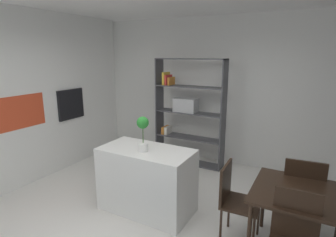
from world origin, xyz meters
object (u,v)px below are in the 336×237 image
at_px(open_bookshelf, 186,109).
at_px(built_in_oven, 71,104).
at_px(dining_table, 300,200).
at_px(potted_plant_on_island, 143,131).
at_px(dining_chair_near, 294,235).
at_px(dining_chair_far, 302,190).
at_px(kitchen_island, 147,180).
at_px(dining_chair_island_side, 234,195).

bearing_deg(open_bookshelf, built_in_oven, -148.32).
bearing_deg(dining_table, potted_plant_on_island, -178.42).
bearing_deg(potted_plant_on_island, built_in_oven, 160.76).
height_order(dining_chair_near, dining_chair_far, dining_chair_far).
distance_m(built_in_oven, kitchen_island, 2.37).
bearing_deg(kitchen_island, open_bookshelf, 98.45).
bearing_deg(dining_table, dining_chair_island_side, -179.60).
bearing_deg(dining_chair_near, potted_plant_on_island, 165.18).
height_order(built_in_oven, dining_chair_far, built_in_oven).
height_order(built_in_oven, dining_table, built_in_oven).
relative_size(dining_chair_island_side, dining_chair_far, 0.94).
xyz_separation_m(kitchen_island, open_bookshelf, (-0.27, 1.83, 0.64)).
relative_size(open_bookshelf, dining_chair_near, 2.12).
distance_m(dining_chair_near, dining_chair_far, 0.95).
xyz_separation_m(built_in_oven, dining_chair_island_side, (3.35, -0.70, -0.66)).
distance_m(open_bookshelf, dining_table, 2.87).
bearing_deg(kitchen_island, potted_plant_on_island, -88.19).
relative_size(open_bookshelf, dining_chair_far, 2.12).
bearing_deg(potted_plant_on_island, open_bookshelf, 98.21).
bearing_deg(dining_chair_near, dining_table, 87.42).
bearing_deg(dining_chair_island_side, open_bookshelf, 35.71).
bearing_deg(built_in_oven, dining_chair_island_side, -11.83).
distance_m(kitchen_island, open_bookshelf, 1.96).
height_order(kitchen_island, potted_plant_on_island, potted_plant_on_island).
bearing_deg(dining_chair_island_side, dining_chair_far, -57.87).
relative_size(built_in_oven, potted_plant_on_island, 1.25).
bearing_deg(potted_plant_on_island, dining_chair_near, -12.68).
relative_size(potted_plant_on_island, dining_chair_island_side, 0.51).
relative_size(dining_chair_near, dining_chair_far, 1.00).
bearing_deg(open_bookshelf, dining_table, -40.68).
relative_size(kitchen_island, dining_table, 1.36).
height_order(kitchen_island, dining_table, kitchen_island).
relative_size(open_bookshelf, dining_chair_island_side, 2.25).
height_order(kitchen_island, dining_chair_island_side, dining_chair_island_side).
bearing_deg(built_in_oven, potted_plant_on_island, -19.24).
height_order(dining_table, dining_chair_near, dining_chair_near).
bearing_deg(potted_plant_on_island, dining_table, 1.58).
bearing_deg(dining_chair_far, kitchen_island, 7.89).
bearing_deg(dining_chair_island_side, dining_table, -92.44).
bearing_deg(potted_plant_on_island, dining_chair_far, 15.56).
distance_m(open_bookshelf, dining_chair_near, 3.21).
bearing_deg(dining_chair_island_side, dining_chair_near, -127.79).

